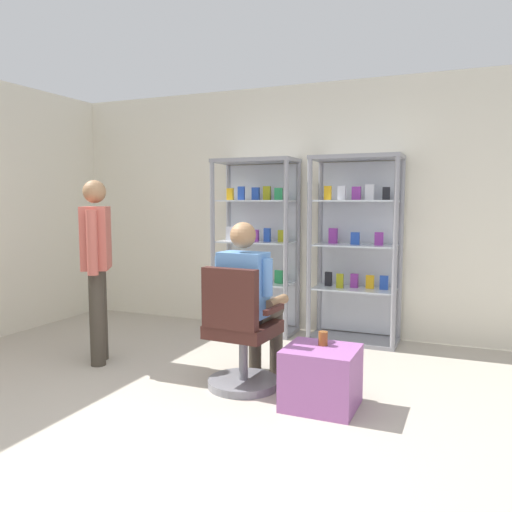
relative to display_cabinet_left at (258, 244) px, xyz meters
The scene contains 9 objects.
ground_plane 2.98m from the display_cabinet_left, 78.72° to the right, with size 7.20×7.20×0.00m, color #B2A899.
back_wall 0.71m from the display_cabinet_left, 23.29° to the left, with size 6.00×0.10×2.70m, color silver.
display_cabinet_left is the anchor object (origin of this frame).
display_cabinet_right 1.10m from the display_cabinet_left, ahead, with size 0.90×0.45×1.90m.
office_chair 1.93m from the display_cabinet_left, 71.41° to the right, with size 0.58×0.56×0.96m.
seated_shopkeeper 1.71m from the display_cabinet_left, 69.31° to the right, with size 0.51×0.58×1.29m.
storage_crate 2.35m from the display_cabinet_left, 55.63° to the right, with size 0.50×0.46×0.43m, color #9E599E.
tea_glass 2.22m from the display_cabinet_left, 54.81° to the right, with size 0.07×0.07×0.10m, color brown.
standing_customer 1.85m from the display_cabinet_left, 117.63° to the right, with size 0.38×0.46×1.63m.
Camera 1 is at (1.66, -2.49, 1.45)m, focal length 36.15 mm.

